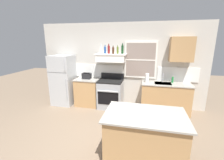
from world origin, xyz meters
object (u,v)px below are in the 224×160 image
Objects in this scene: bottle_clear_tall at (101,49)px; kitchen_island at (144,137)px; bottle_red_label_wine at (109,50)px; paper_towel_roll at (147,78)px; toaster at (87,76)px; refrigerator at (63,80)px; bottle_brown_stout at (113,50)px; stove_range at (110,94)px; dish_soap_bottle at (173,80)px; bottle_olive_oil_square at (118,50)px; bottle_dark_green_wine at (122,49)px; bottle_blue_liqueur at (105,50)px.

kitchen_island is (1.46, -2.28, -1.43)m from bottle_clear_tall.
bottle_clear_tall is 0.27m from bottle_red_label_wine.
paper_towel_roll is (1.47, -0.11, -0.84)m from bottle_clear_tall.
refrigerator is at bearing -174.41° from toaster.
bottle_brown_stout is 1.33m from paper_towel_roll.
stove_range and dish_soap_bottle have the same top height.
bottle_olive_oil_square is at bearing 112.25° from kitchen_island.
dish_soap_bottle is 2.46m from kitchen_island.
toaster reaches higher than dish_soap_bottle.
bottle_red_label_wine is at bearing -178.68° from dish_soap_bottle.
bottle_brown_stout is at bearing -162.26° from bottle_olive_oil_square.
kitchen_island is at bearing -71.21° from bottle_dark_green_wine.
bottle_blue_liqueur is at bearing 7.75° from toaster.
dish_soap_bottle is (1.95, 0.05, -0.87)m from bottle_red_label_wine.
toaster is at bearing -178.31° from dish_soap_bottle.
refrigerator is 6.20× the size of paper_towel_roll.
refrigerator is 9.30× the size of dish_soap_bottle.
bottle_clear_tall is at bearing 179.67° from dish_soap_bottle.
bottle_dark_green_wine is (0.69, -0.02, -0.00)m from bottle_clear_tall.
bottle_blue_liqueur is 1.02× the size of bottle_olive_oil_square.
refrigerator reaches higher than kitchen_island.
paper_towel_roll is at bearing -2.61° from bottle_red_label_wine.
bottle_red_label_wine is at bearing 166.12° from bottle_brown_stout.
bottle_red_label_wine is 0.42m from bottle_dark_green_wine.
dish_soap_bottle is at bearing 4.18° from stove_range.
bottle_clear_tall is 3.06m from kitchen_island.
paper_towel_roll is 1.50× the size of dish_soap_bottle.
toaster is 0.98× the size of bottle_red_label_wine.
bottle_olive_oil_square reaches higher than bottle_brown_stout.
paper_towel_roll is 2.25m from kitchen_island.
bottle_clear_tall is 1.81× the size of dish_soap_bottle.
refrigerator is 2.79m from paper_towel_roll.
bottle_blue_liqueur is at bearing 175.51° from paper_towel_roll.
kitchen_island is (1.12, -2.13, -0.01)m from stove_range.
bottle_red_label_wine is (0.26, -0.06, -0.01)m from bottle_clear_tall.
paper_towel_roll is (1.96, -0.02, 0.04)m from toaster.
bottle_olive_oil_square is at bearing -5.47° from bottle_clear_tall.
bottle_clear_tall is 1.25× the size of bottle_blue_liqueur.
bottle_blue_liqueur is 0.29m from bottle_brown_stout.
dish_soap_bottle reaches higher than kitchen_island.
paper_towel_roll is (2.78, 0.06, 0.21)m from refrigerator.
bottle_red_label_wine is 1.22× the size of bottle_brown_stout.
bottle_blue_liqueur reaches higher than toaster.
toaster is 1.16× the size of bottle_olive_oil_square.
bottle_dark_green_wine is 1.77m from dish_soap_bottle.
bottle_olive_oil_square is at bearing 2.24° from toaster.
bottle_blue_liqueur is at bearing 120.18° from kitchen_island.
stove_range is 1.27m from paper_towel_roll.
stove_range is 1.96m from dish_soap_bottle.
bottle_dark_green_wine is at bearing 14.07° from bottle_olive_oil_square.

